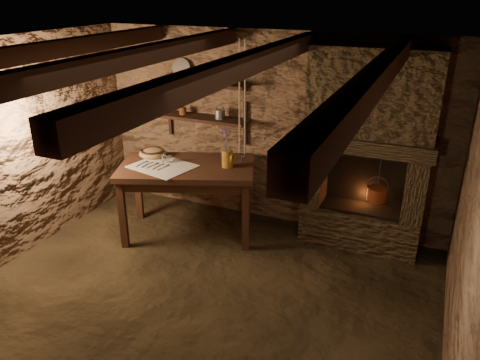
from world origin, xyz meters
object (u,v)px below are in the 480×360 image
at_px(work_table, 188,197).
at_px(red_pot, 377,193).
at_px(stoneware_jug, 228,151).
at_px(iron_stockpot, 219,76).
at_px(wooden_bowl, 153,153).

bearing_deg(work_table, red_pot, -7.44).
relative_size(work_table, stoneware_jug, 3.84).
relative_size(iron_stockpot, red_pot, 0.40).
bearing_deg(stoneware_jug, red_pot, -10.91).
distance_m(iron_stockpot, red_pot, 2.31).
bearing_deg(red_pot, stoneware_jug, -167.31).
distance_m(work_table, red_pot, 2.22).
bearing_deg(iron_stockpot, wooden_bowl, -141.04).
relative_size(stoneware_jug, wooden_bowl, 1.39).
bearing_deg(wooden_bowl, work_table, -10.23).
bearing_deg(iron_stockpot, work_table, -102.17).
relative_size(work_table, red_pot, 3.33).
distance_m(work_table, wooden_bowl, 0.71).
bearing_deg(red_pot, wooden_bowl, -171.02).
bearing_deg(work_table, iron_stockpot, 56.77).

